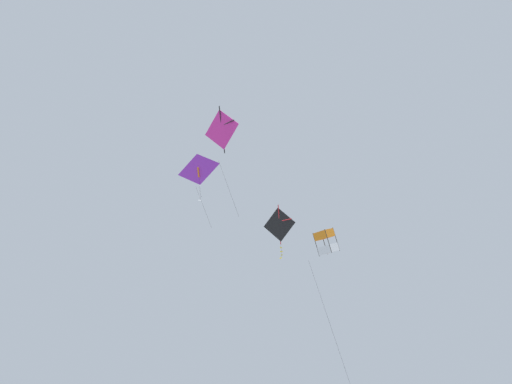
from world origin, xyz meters
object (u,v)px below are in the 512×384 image
(kite_delta_far_centre, at_px, (199,170))
(kite_diamond_near_left, at_px, (279,225))
(kite_diamond_low_drifter, at_px, (222,129))
(kite_box_upper_right, at_px, (326,243))

(kite_delta_far_centre, relative_size, kite_diamond_near_left, 1.23)
(kite_diamond_low_drifter, relative_size, kite_delta_far_centre, 1.49)
(kite_delta_far_centre, bearing_deg, kite_diamond_low_drifter, -32.68)
(kite_diamond_low_drifter, height_order, kite_delta_far_centre, kite_diamond_low_drifter)
(kite_delta_far_centre, height_order, kite_box_upper_right, kite_delta_far_centre)
(kite_diamond_near_left, distance_m, kite_box_upper_right, 7.25)
(kite_diamond_low_drifter, bearing_deg, kite_delta_far_centre, 137.08)
(kite_diamond_low_drifter, distance_m, kite_box_upper_right, 8.72)
(kite_diamond_low_drifter, bearing_deg, kite_diamond_near_left, 83.83)
(kite_delta_far_centre, xyz_separation_m, kite_diamond_near_left, (6.45, -2.68, -1.56))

